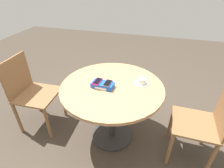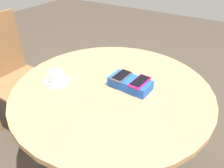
{
  "view_description": "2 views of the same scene",
  "coord_description": "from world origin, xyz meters",
  "px_view_note": "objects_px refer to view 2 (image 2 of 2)",
  "views": [
    {
      "loc": [
        0.38,
        -1.37,
        1.66
      ],
      "look_at": [
        0.0,
        0.0,
        0.73
      ],
      "focal_mm": 28.0,
      "sensor_mm": 36.0,
      "label": 1
    },
    {
      "loc": [
        -0.49,
        0.79,
        1.35
      ],
      "look_at": [
        0.0,
        0.0,
        0.73
      ],
      "focal_mm": 35.0,
      "sensor_mm": 36.0,
      "label": 2
    }
  ],
  "objects_px": {
    "round_table": "(112,106)",
    "saucer": "(57,82)",
    "phone_gray": "(122,76)",
    "phone_magenta": "(140,81)",
    "chair_far_side": "(14,77)",
    "phone_box": "(130,83)",
    "coffee_cup": "(56,77)"
  },
  "relations": [
    {
      "from": "coffee_cup",
      "to": "chair_far_side",
      "type": "bearing_deg",
      "value": -12.9
    },
    {
      "from": "saucer",
      "to": "round_table",
      "type": "bearing_deg",
      "value": -157.59
    },
    {
      "from": "phone_gray",
      "to": "saucer",
      "type": "bearing_deg",
      "value": 27.9
    },
    {
      "from": "phone_magenta",
      "to": "coffee_cup",
      "type": "relative_size",
      "value": 1.17
    },
    {
      "from": "phone_gray",
      "to": "saucer",
      "type": "distance_m",
      "value": 0.35
    },
    {
      "from": "phone_gray",
      "to": "phone_magenta",
      "type": "bearing_deg",
      "value": 178.8
    },
    {
      "from": "phone_magenta",
      "to": "chair_far_side",
      "type": "distance_m",
      "value": 1.06
    },
    {
      "from": "chair_far_side",
      "to": "phone_box",
      "type": "bearing_deg",
      "value": -178.73
    },
    {
      "from": "phone_magenta",
      "to": "chair_far_side",
      "type": "height_order",
      "value": "chair_far_side"
    },
    {
      "from": "phone_box",
      "to": "round_table",
      "type": "bearing_deg",
      "value": 30.65
    },
    {
      "from": "coffee_cup",
      "to": "chair_far_side",
      "type": "xyz_separation_m",
      "value": [
        0.62,
        -0.14,
        -0.27
      ]
    },
    {
      "from": "phone_magenta",
      "to": "coffee_cup",
      "type": "bearing_deg",
      "value": 21.57
    },
    {
      "from": "phone_box",
      "to": "chair_far_side",
      "type": "height_order",
      "value": "chair_far_side"
    },
    {
      "from": "chair_far_side",
      "to": "phone_magenta",
      "type": "bearing_deg",
      "value": -178.92
    },
    {
      "from": "phone_box",
      "to": "phone_gray",
      "type": "distance_m",
      "value": 0.06
    },
    {
      "from": "phone_magenta",
      "to": "phone_gray",
      "type": "distance_m",
      "value": 0.1
    },
    {
      "from": "saucer",
      "to": "coffee_cup",
      "type": "distance_m",
      "value": 0.03
    },
    {
      "from": "round_table",
      "to": "phone_gray",
      "type": "relative_size",
      "value": 8.35
    },
    {
      "from": "coffee_cup",
      "to": "saucer",
      "type": "bearing_deg",
      "value": -86.97
    },
    {
      "from": "phone_magenta",
      "to": "chair_far_side",
      "type": "relative_size",
      "value": 0.14
    },
    {
      "from": "round_table",
      "to": "coffee_cup",
      "type": "relative_size",
      "value": 9.07
    },
    {
      "from": "saucer",
      "to": "coffee_cup",
      "type": "bearing_deg",
      "value": 93.03
    },
    {
      "from": "phone_gray",
      "to": "saucer",
      "type": "relative_size",
      "value": 0.85
    },
    {
      "from": "phone_gray",
      "to": "chair_far_side",
      "type": "distance_m",
      "value": 0.96
    },
    {
      "from": "phone_box",
      "to": "phone_magenta",
      "type": "relative_size",
      "value": 1.67
    },
    {
      "from": "phone_box",
      "to": "chair_far_side",
      "type": "relative_size",
      "value": 0.24
    },
    {
      "from": "phone_magenta",
      "to": "saucer",
      "type": "bearing_deg",
      "value": 21.23
    },
    {
      "from": "phone_box",
      "to": "saucer",
      "type": "relative_size",
      "value": 1.53
    },
    {
      "from": "phone_magenta",
      "to": "chair_far_side",
      "type": "bearing_deg",
      "value": 1.08
    },
    {
      "from": "round_table",
      "to": "saucer",
      "type": "bearing_deg",
      "value": 22.41
    },
    {
      "from": "phone_gray",
      "to": "coffee_cup",
      "type": "relative_size",
      "value": 1.09
    },
    {
      "from": "round_table",
      "to": "phone_gray",
      "type": "height_order",
      "value": "phone_gray"
    }
  ]
}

